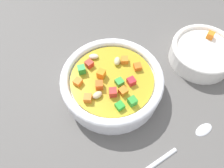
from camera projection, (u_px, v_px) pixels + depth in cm
name	position (u px, v px, depth cm)	size (l,w,h in cm)	color
ground_plane	(112.00, 92.00, 48.02)	(140.00, 140.00, 2.00)	#565451
soup_bowl_main	(112.00, 83.00, 44.68)	(20.52, 20.52, 6.13)	white
spoon	(172.00, 152.00, 39.87)	(16.26, 17.48, 0.82)	silver
side_bowl_small	(202.00, 53.00, 49.56)	(14.32, 14.32, 5.04)	white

